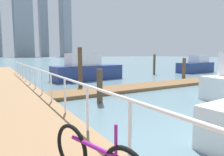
# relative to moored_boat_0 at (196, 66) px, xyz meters

# --- Properties ---
(ground_plane) EXTENTS (300.00, 300.00, 0.00)m
(ground_plane) POSITION_rel_moored_boat_0_xyz_m (-15.97, 5.90, -0.79)
(ground_plane) COLOR slate
(floating_dock) EXTENTS (13.30, 2.00, 0.18)m
(floating_dock) POSITION_rel_moored_boat_0_xyz_m (-12.82, -5.56, -0.70)
(floating_dock) COLOR brown
(floating_dock) RESTS_ON ground_plane
(boardwalk_railing) EXTENTS (0.06, 24.93, 1.08)m
(boardwalk_railing) POSITION_rel_moored_boat_0_xyz_m (-19.12, -7.23, 0.45)
(boardwalk_railing) COLOR white
(boardwalk_railing) RESTS_ON boardwalk
(dock_piling_0) EXTENTS (0.27, 0.27, 2.59)m
(dock_piling_0) POSITION_rel_moored_boat_0_xyz_m (-16.23, -3.67, 0.51)
(dock_piling_0) COLOR brown
(dock_piling_0) RESTS_ON ground_plane
(dock_piling_1) EXTENTS (0.26, 0.26, 1.51)m
(dock_piling_1) POSITION_rel_moored_boat_0_xyz_m (-16.92, -7.68, -0.03)
(dock_piling_1) COLOR brown
(dock_piling_1) RESTS_ON ground_plane
(dock_piling_2) EXTENTS (0.30, 0.30, 1.83)m
(dock_piling_2) POSITION_rel_moored_boat_0_xyz_m (-6.46, -3.57, 0.13)
(dock_piling_2) COLOR brown
(dock_piling_2) RESTS_ON ground_plane
(dock_piling_3) EXTENTS (0.24, 0.24, 2.14)m
(dock_piling_3) POSITION_rel_moored_boat_0_xyz_m (-6.30, 0.41, 0.28)
(dock_piling_3) COLOR brown
(dock_piling_3) RESTS_ON ground_plane
(moored_boat_0) EXTENTS (5.36, 2.35, 2.05)m
(moored_boat_0) POSITION_rel_moored_boat_0_xyz_m (0.00, 0.00, 0.00)
(moored_boat_0) COLOR navy
(moored_boat_0) RESTS_ON ground_plane
(moored_boat_5) EXTENTS (6.15, 2.51, 2.23)m
(moored_boat_5) POSITION_rel_moored_boat_0_xyz_m (-14.14, 0.10, 0.08)
(moored_boat_5) COLOR navy
(moored_boat_5) RESTS_ON ground_plane
(skyline_tower_3) EXTENTS (12.96, 9.36, 43.35)m
(skyline_tower_3) POSITION_rel_moored_boat_0_xyz_m (-0.75, 143.74, 20.89)
(skyline_tower_3) COLOR #8C939E
(skyline_tower_3) RESTS_ON ground_plane
(skyline_tower_4) EXTENTS (6.82, 9.04, 76.51)m
(skyline_tower_4) POSITION_rel_moored_boat_0_xyz_m (16.82, 160.36, 37.47)
(skyline_tower_4) COLOR #8C939E
(skyline_tower_4) RESTS_ON ground_plane
(skyline_tower_5) EXTENTS (6.70, 12.77, 60.98)m
(skyline_tower_5) POSITION_rel_moored_boat_0_xyz_m (32.48, 150.87, 29.70)
(skyline_tower_5) COLOR #8C939E
(skyline_tower_5) RESTS_ON ground_plane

